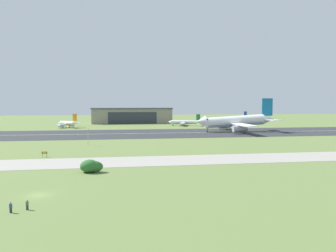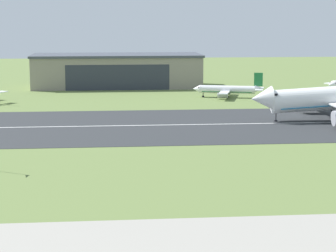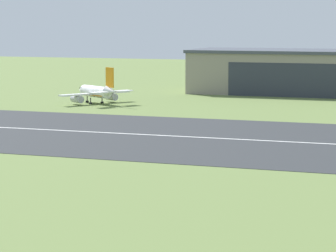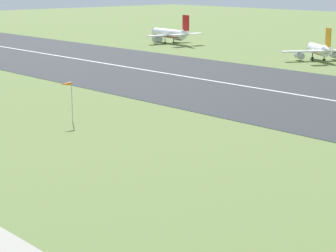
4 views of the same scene
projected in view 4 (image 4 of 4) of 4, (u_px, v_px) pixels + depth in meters
The scene contains 5 objects.
runway_strip at pixel (254, 88), 138.45m from camera, with size 445.43×54.62×0.06m, color #2B2D30.
runway_centreline at pixel (254, 88), 138.44m from camera, with size 400.89×0.70×0.01m, color silver.
airplane_parked_east at pixel (319, 50), 183.07m from camera, with size 17.63×18.95×9.62m.
airplane_parked_far_east at pixel (170, 34), 231.83m from camera, with size 23.35×17.72×10.32m.
windsock_pole at pixel (67, 87), 103.90m from camera, with size 0.64×2.09×6.60m.
Camera 4 is at (90.47, 14.07, 22.79)m, focal length 70.00 mm.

